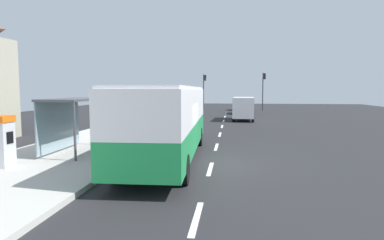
# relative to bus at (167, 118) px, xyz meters

# --- Properties ---
(ground_plane) EXTENTS (56.00, 92.00, 0.04)m
(ground_plane) POSITION_rel_bus_xyz_m (1.71, 13.55, -1.86)
(ground_plane) COLOR #262628
(sidewalk_platform) EXTENTS (6.20, 30.00, 0.18)m
(sidewalk_platform) POSITION_rel_bus_xyz_m (-4.69, 1.55, -1.75)
(sidewalk_platform) COLOR beige
(sidewalk_platform) RESTS_ON ground
(lane_stripe_seg_0) EXTENTS (0.16, 2.20, 0.01)m
(lane_stripe_seg_0) POSITION_rel_bus_xyz_m (1.96, -6.45, -1.84)
(lane_stripe_seg_0) COLOR silver
(lane_stripe_seg_0) RESTS_ON ground
(lane_stripe_seg_1) EXTENTS (0.16, 2.20, 0.01)m
(lane_stripe_seg_1) POSITION_rel_bus_xyz_m (1.96, -1.45, -1.84)
(lane_stripe_seg_1) COLOR silver
(lane_stripe_seg_1) RESTS_ON ground
(lane_stripe_seg_2) EXTENTS (0.16, 2.20, 0.01)m
(lane_stripe_seg_2) POSITION_rel_bus_xyz_m (1.96, 3.55, -1.84)
(lane_stripe_seg_2) COLOR silver
(lane_stripe_seg_2) RESTS_ON ground
(lane_stripe_seg_3) EXTENTS (0.16, 2.20, 0.01)m
(lane_stripe_seg_3) POSITION_rel_bus_xyz_m (1.96, 8.55, -1.84)
(lane_stripe_seg_3) COLOR silver
(lane_stripe_seg_3) RESTS_ON ground
(lane_stripe_seg_4) EXTENTS (0.16, 2.20, 0.01)m
(lane_stripe_seg_4) POSITION_rel_bus_xyz_m (1.96, 13.55, -1.84)
(lane_stripe_seg_4) COLOR silver
(lane_stripe_seg_4) RESTS_ON ground
(lane_stripe_seg_5) EXTENTS (0.16, 2.20, 0.01)m
(lane_stripe_seg_5) POSITION_rel_bus_xyz_m (1.96, 18.55, -1.84)
(lane_stripe_seg_5) COLOR silver
(lane_stripe_seg_5) RESTS_ON ground
(lane_stripe_seg_6) EXTENTS (0.16, 2.20, 0.01)m
(lane_stripe_seg_6) POSITION_rel_bus_xyz_m (1.96, 23.55, -1.84)
(lane_stripe_seg_6) COLOR silver
(lane_stripe_seg_6) RESTS_ON ground
(lane_stripe_seg_7) EXTENTS (0.16, 2.20, 0.01)m
(lane_stripe_seg_7) POSITION_rel_bus_xyz_m (1.96, 28.55, -1.84)
(lane_stripe_seg_7) COLOR silver
(lane_stripe_seg_7) RESTS_ON ground
(bus) EXTENTS (2.87, 11.09, 3.21)m
(bus) POSITION_rel_bus_xyz_m (0.00, 0.00, 0.00)
(bus) COLOR #1E8C47
(bus) RESTS_ON ground
(white_van) EXTENTS (2.23, 5.28, 2.30)m
(white_van) POSITION_rel_bus_xyz_m (3.91, 19.59, -0.50)
(white_van) COLOR silver
(white_van) RESTS_ON ground
(sedan_near) EXTENTS (1.97, 4.46, 1.52)m
(sedan_near) POSITION_rel_bus_xyz_m (4.01, 35.89, -1.05)
(sedan_near) COLOR #B7B7BC
(sedan_near) RESTS_ON ground
(sedan_far) EXTENTS (1.91, 4.43, 1.52)m
(sedan_far) POSITION_rel_bus_xyz_m (4.01, 28.51, -1.05)
(sedan_far) COLOR black
(sedan_far) RESTS_ON ground
(ticket_machine) EXTENTS (0.66, 0.76, 1.94)m
(ticket_machine) POSITION_rel_bus_xyz_m (-5.72, -2.80, -0.67)
(ticket_machine) COLOR silver
(ticket_machine) RESTS_ON sidewalk_platform
(recycling_bin_red) EXTENTS (0.52, 0.52, 0.95)m
(recycling_bin_red) POSITION_rel_bus_xyz_m (-2.49, 1.50, -1.19)
(recycling_bin_red) COLOR red
(recycling_bin_red) RESTS_ON sidewalk_platform
(recycling_bin_green) EXTENTS (0.52, 0.52, 0.95)m
(recycling_bin_green) POSITION_rel_bus_xyz_m (-2.49, 2.20, -1.19)
(recycling_bin_green) COLOR green
(recycling_bin_green) RESTS_ON sidewalk_platform
(recycling_bin_blue) EXTENTS (0.52, 0.52, 0.95)m
(recycling_bin_blue) POSITION_rel_bus_xyz_m (-2.49, 2.90, -1.19)
(recycling_bin_blue) COLOR blue
(recycling_bin_blue) RESTS_ON sidewalk_platform
(traffic_light_near_side) EXTENTS (0.49, 0.28, 5.46)m
(traffic_light_near_side) POSITION_rel_bus_xyz_m (7.21, 34.63, 1.76)
(traffic_light_near_side) COLOR #2D2D2D
(traffic_light_near_side) RESTS_ON ground
(traffic_light_far_side) EXTENTS (0.49, 0.28, 5.31)m
(traffic_light_far_side) POSITION_rel_bus_xyz_m (-1.39, 35.43, 1.67)
(traffic_light_far_side) COLOR #2D2D2D
(traffic_light_far_side) RESTS_ON ground
(bus_shelter) EXTENTS (1.80, 4.00, 2.50)m
(bus_shelter) POSITION_rel_bus_xyz_m (-4.70, 0.45, 0.25)
(bus_shelter) COLOR #4C4C51
(bus_shelter) RESTS_ON sidewalk_platform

